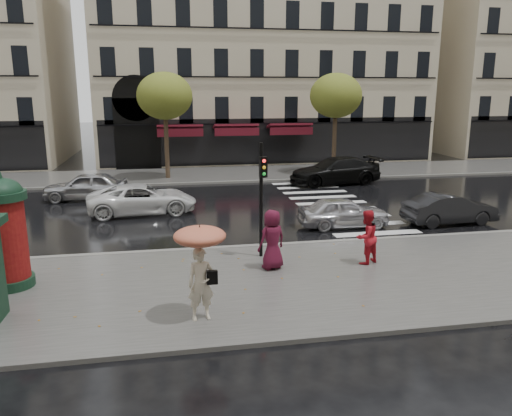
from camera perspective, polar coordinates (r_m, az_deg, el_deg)
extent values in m
plane|color=black|center=(15.00, -1.34, -8.29)|extent=(160.00, 160.00, 0.00)
cube|color=#474744|center=(14.52, -1.02, -8.78)|extent=(90.00, 7.00, 0.12)
cube|color=#474744|center=(33.30, -6.60, 3.76)|extent=(90.00, 6.00, 0.12)
cube|color=slate|center=(17.78, -2.89, -4.57)|extent=(90.00, 0.25, 0.14)
cube|color=slate|center=(30.35, -6.19, 2.86)|extent=(90.00, 0.25, 0.14)
cube|color=silver|center=(25.38, 8.61, 0.59)|extent=(3.60, 11.75, 0.01)
cube|color=#B7A88C|center=(44.77, 0.10, 19.02)|extent=(26.00, 14.00, 20.00)
cylinder|color=#38281C|center=(31.91, -10.21, 7.83)|extent=(0.28, 0.28, 5.20)
ellipsoid|color=#526620|center=(31.78, -10.40, 12.50)|extent=(3.40, 3.40, 2.89)
cylinder|color=#38281C|center=(33.82, 8.96, 8.17)|extent=(0.28, 0.28, 5.20)
ellipsoid|color=#526620|center=(33.70, 9.12, 12.58)|extent=(3.40, 3.40, 2.89)
imported|color=beige|center=(12.10, -6.30, -8.63)|extent=(0.71, 0.52, 1.79)
cylinder|color=black|center=(11.90, -6.38, -5.97)|extent=(0.02, 0.02, 1.13)
ellipsoid|color=red|center=(11.71, -6.45, -3.21)|extent=(1.24, 1.24, 0.43)
cone|color=black|center=(11.65, -6.48, -2.03)|extent=(0.04, 0.04, 0.10)
cube|color=black|center=(11.99, -5.04, -7.90)|extent=(0.26, 0.12, 0.33)
imported|color=red|center=(16.20, 12.49, -3.26)|extent=(1.06, 0.98, 1.74)
imported|color=#501024|center=(15.35, 1.86, -3.62)|extent=(1.07, 0.90, 1.87)
cylinder|color=black|center=(15.82, -26.17, -7.55)|extent=(1.26, 1.26, 0.27)
cylinder|color=maroon|center=(15.45, -26.64, -3.15)|extent=(1.08, 1.08, 2.26)
cylinder|color=black|center=(15.18, -27.12, 1.27)|extent=(1.30, 1.30, 0.23)
ellipsoid|color=black|center=(15.17, -27.15, 1.61)|extent=(1.12, 1.12, 0.78)
cylinder|color=black|center=(16.26, 0.58, 0.84)|extent=(0.11, 0.11, 3.79)
cube|color=black|center=(15.86, 0.83, 4.70)|extent=(0.26, 0.20, 0.66)
imported|color=silver|center=(20.86, 9.94, -0.45)|extent=(3.75, 1.58, 1.27)
imported|color=black|center=(22.59, 21.26, -0.08)|extent=(3.99, 1.56, 1.30)
imported|color=white|center=(23.38, -12.86, 1.01)|extent=(5.06, 2.65, 1.36)
imported|color=black|center=(30.47, 8.99, 4.22)|extent=(5.76, 2.86, 1.61)
imported|color=#A4A4A9|center=(27.11, -18.86, 2.37)|extent=(4.31, 1.92, 1.44)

